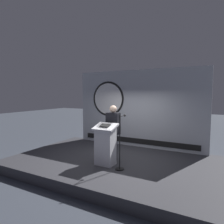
% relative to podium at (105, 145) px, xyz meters
% --- Properties ---
extents(ground_plane, '(40.00, 40.00, 0.00)m').
position_rel_podium_xyz_m(ground_plane, '(0.06, 0.51, -0.88)').
color(ground_plane, '#383D47').
extents(stage_platform, '(6.40, 4.00, 0.30)m').
position_rel_podium_xyz_m(stage_platform, '(0.06, 0.51, -0.73)').
color(stage_platform, '#333338').
rests_on(stage_platform, ground).
extents(banner_display, '(5.12, 0.12, 2.95)m').
position_rel_podium_xyz_m(banner_display, '(0.01, 2.36, 0.90)').
color(banner_display, '#B2B7C1').
rests_on(banner_display, stage_platform).
extents(podium, '(0.64, 0.49, 1.20)m').
position_rel_podium_xyz_m(podium, '(0.00, 0.00, 0.00)').
color(podium, silver).
rests_on(podium, stage_platform).
extents(speaker_person, '(0.40, 0.26, 1.69)m').
position_rel_podium_xyz_m(speaker_person, '(-0.00, 0.48, 0.29)').
color(speaker_person, black).
rests_on(speaker_person, stage_platform).
extents(microphone_stand, '(0.24, 0.47, 1.49)m').
position_rel_podium_xyz_m(microphone_stand, '(0.53, -0.11, -0.06)').
color(microphone_stand, black).
rests_on(microphone_stand, stage_platform).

